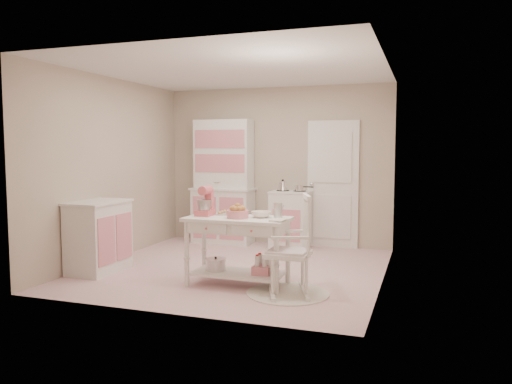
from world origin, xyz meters
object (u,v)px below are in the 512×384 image
Objects in this scene: stove at (291,219)px; work_table at (238,251)px; rocking_chair at (288,244)px; hutch at (223,182)px; base_cabinet at (99,236)px; bread_basket at (238,214)px; stand_mixer at (205,201)px.

stove is 0.77× the size of work_table.
work_table is at bearing 147.24° from rocking_chair.
hutch is 2.55m from base_cabinet.
work_table is at bearing -0.83° from base_cabinet.
stand_mixer is at bearing 170.96° from bread_basket.
bread_basket is (0.02, -0.05, 0.45)m from work_table.
hutch is 2.73m from bread_basket.
rocking_chair is (0.63, -2.49, 0.09)m from stove.
hutch is at bearing 116.18° from bread_basket.
work_table is (1.94, -0.03, -0.06)m from base_cabinet.
stove is at bearing 89.53° from work_table.
base_cabinet is at bearing 178.95° from stand_mixer.
hutch is at bearing 72.22° from base_cabinet.
stove is 3.03m from base_cabinet.
stand_mixer is 0.46m from bread_basket.
base_cabinet is 1.60m from stand_mixer.
hutch is 2.49m from stand_mixer.
bread_basket is at bearing -2.28° from base_cabinet.
stove is 2.57m from rocking_chair.
hutch is at bearing 105.50° from rocking_chair.
rocking_chair is 0.68m from work_table.
bread_basket is (1.20, -2.44, -0.19)m from hutch.
base_cabinet is at bearing -130.23° from stove.
bread_basket is at bearing -9.78° from stand_mixer.
stove is at bearing 83.88° from rocking_chair.
stove is 2.71× the size of stand_mixer.
bread_basket is (0.44, -0.07, -0.12)m from stand_mixer.
stand_mixer reaches higher than work_table.
hutch is 3.16m from rocking_chair.
work_table is (-0.02, -2.34, -0.06)m from stove.
rocking_chair reaches higher than work_table.
stove is at bearing 90.02° from bread_basket.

